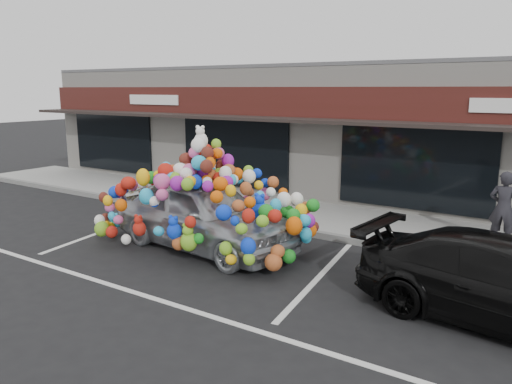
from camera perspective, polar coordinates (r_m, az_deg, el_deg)
The scene contains 10 objects.
ground at distance 11.09m, azimuth -6.39°, elevation -7.00°, with size 90.00×90.00×0.00m, color black.
shop_building at distance 17.87m, azimuth 11.10°, elevation 7.08°, with size 24.00×7.20×4.31m.
sidewalk at distance 14.25m, azimuth 3.92°, elevation -2.41°, with size 26.00×3.00×0.15m, color gray.
kerb at distance 13.00m, azimuth 0.66°, elevation -3.76°, with size 26.00×0.18×0.16m, color slate.
parking_stripe_left at distance 13.41m, azimuth -16.46°, elevation -4.09°, with size 0.12×4.40×0.01m, color silver.
parking_stripe_mid at distance 9.81m, azimuth 7.27°, elevation -9.55°, with size 0.12×4.40×0.01m, color silver.
lane_line at distance 8.26m, azimuth -5.85°, elevation -13.75°, with size 14.00×0.12×0.01m, color silver.
toy_car at distance 11.21m, azimuth -6.01°, elevation -1.62°, with size 3.33×5.12×2.87m.
black_sedan at distance 8.55m, azimuth 26.86°, elevation -9.30°, with size 4.59×1.87×1.33m, color black.
pedestrian_a at distance 12.22m, azimuth 26.43°, elevation -1.67°, with size 0.60×0.40×1.65m, color black.
Camera 1 is at (6.76, -8.05, 3.55)m, focal length 35.00 mm.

